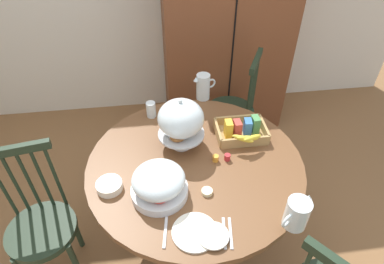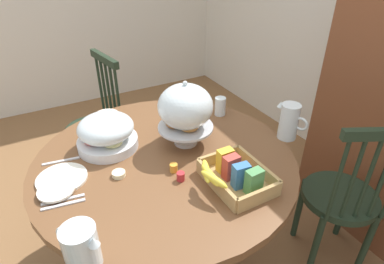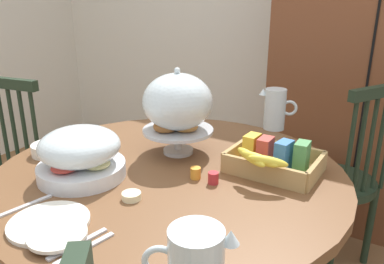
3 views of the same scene
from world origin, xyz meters
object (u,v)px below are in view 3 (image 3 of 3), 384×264
Objects in this scene: windsor_chair_near_window at (339,183)px; china_plate_small at (58,235)px; drinking_glass at (187,114)px; milk_pitcher at (275,111)px; cereal_basket at (273,160)px; pastry_stand_with_dome at (178,105)px; fruit_platter_covered at (80,154)px; cereal_bowl at (50,149)px; windsor_chair_by_cabinet at (0,189)px; china_plate_large at (49,222)px; dining_table at (171,217)px; wooden_armoire at (378,63)px; butter_dish at (132,196)px.

windsor_chair_near_window is 6.50× the size of china_plate_small.
drinking_glass is (-0.25, 0.98, 0.04)m from china_plate_small.
cereal_basket is (0.17, -0.46, -0.04)m from milk_pitcher.
milk_pitcher reaches higher than cereal_basket.
windsor_chair_near_window is at bearing 53.10° from pastry_stand_with_dome.
fruit_platter_covered is 0.28m from cereal_bowl.
windsor_chair_by_cabinet is 1.38m from milk_pitcher.
windsor_chair_near_window reaches higher than china_plate_large.
fruit_platter_covered reaches higher than dining_table.
china_plate_large is 0.96m from drinking_glass.
windsor_chair_near_window is 4.43× the size of china_plate_large.
windsor_chair_by_cabinet is 1.03m from pastry_stand_with_dome.
wooden_armoire is 6.20× the size of cereal_basket.
butter_dish is (-0.29, -0.42, -0.04)m from cereal_basket.
windsor_chair_by_cabinet is (-1.39, -1.51, -0.53)m from wooden_armoire.
wooden_armoire is at bearing 76.49° from china_plate_small.
milk_pitcher is 1.38× the size of cereal_bowl.
windsor_chair_near_window is 5.06× the size of milk_pitcher.
wooden_armoire is at bearing 57.97° from cereal_bowl.
butter_dish is (0.02, 0.27, -0.01)m from china_plate_small.
milk_pitcher is (-0.32, -0.73, -0.16)m from wooden_armoire.
cereal_basket is 0.87m from cereal_bowl.
wooden_armoire reaches higher than cereal_bowl.
china_plate_small is at bearing -103.51° from wooden_armoire.
windsor_chair_by_cabinet is at bearing -145.02° from windsor_chair_near_window.
pastry_stand_with_dome is at bearing -126.90° from windsor_chair_near_window.
pastry_stand_with_dome is at bearing -61.97° from drinking_glass.
butter_dish is at bearing -69.54° from drinking_glass.
windsor_chair_by_cabinet is 1.33m from cereal_basket.
drinking_glass is at bearing -127.79° from wooden_armoire.
china_plate_large is at bearing -121.05° from cereal_basket.
china_plate_large is at bearing -101.02° from milk_pitcher.
china_plate_small is at bearing -36.20° from cereal_bowl.
cereal_basket reaches higher than cereal_bowl.
wooden_armoire is 1.22m from cereal_basket.
windsor_chair_near_window is at bearing 79.44° from cereal_basket.
dining_table is at bearing -102.89° from milk_pitcher.
fruit_platter_covered is 0.67m from cereal_basket.
dining_table is 4.01× the size of cereal_basket.
butter_dish is at bearing -111.21° from windsor_chair_near_window.
windsor_chair_near_window is at bearing 61.82° from dining_table.
windsor_chair_near_window is at bearing 46.18° from cereal_bowl.
fruit_platter_covered reaches higher than cereal_basket.
wooden_armoire is 6.53× the size of fruit_platter_covered.
pastry_stand_with_dome is at bearing -175.40° from cereal_basket.
wooden_armoire is 0.77m from windsor_chair_near_window.
china_plate_small is at bearing -75.64° from drinking_glass.
windsor_chair_by_cabinet is at bearing 158.53° from china_plate_large.
milk_pitcher is 1.14m from china_plate_large.
windsor_chair_near_window is 1.43m from china_plate_small.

